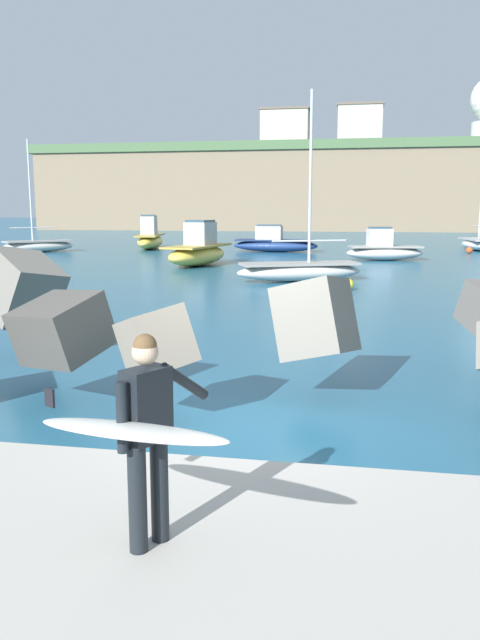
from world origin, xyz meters
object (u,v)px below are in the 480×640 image
(boat_near_centre, at_px, (38,245))
(boat_near_right, at_px, (480,244))
(boat_mid_right, at_px, (300,270))
(station_building_central, at_px, (360,126))
(boat_near_left, at_px, (274,243))
(boat_far_right, at_px, (384,250))
(mooring_buoy_middle, at_px, (348,285))
(surfer_with_board, at_px, (140,429))
(mooring_buoy_inner, at_px, (469,250))
(boat_far_left, at_px, (198,251))
(boat_mid_left, at_px, (150,238))
(station_building_east, at_px, (284,138))
(station_building_west, at_px, (286,130))

(boat_near_centre, height_order, boat_near_right, boat_near_centre)
(boat_near_right, distance_m, boat_mid_right, 25.25)
(station_building_central, bearing_deg, boat_near_left, -95.73)
(boat_far_right, height_order, station_building_central, station_building_central)
(boat_far_right, distance_m, mooring_buoy_middle, 14.95)
(boat_near_right, bearing_deg, boat_near_centre, -165.98)
(surfer_with_board, relative_size, mooring_buoy_inner, 4.54)
(boat_far_left, height_order, mooring_buoy_inner, boat_far_left)
(boat_mid_left, height_order, mooring_buoy_inner, boat_mid_left)
(boat_near_centre, bearing_deg, surfer_with_board, -61.30)
(boat_mid_right, xyz_separation_m, station_building_central, (1.92, 72.21, 14.40))
(station_building_east, bearing_deg, station_building_west, -79.59)
(boat_far_left, relative_size, mooring_buoy_inner, 12.96)
(boat_mid_right, relative_size, station_building_west, 1.02)
(boat_mid_left, bearing_deg, boat_far_right, -25.25)
(station_building_central, distance_m, station_building_east, 14.82)
(boat_far_left, xyz_separation_m, boat_far_right, (9.85, 5.44, -0.15))
(station_building_west, bearing_deg, boat_far_right, -78.33)
(boat_near_right, distance_m, mooring_buoy_inner, 3.93)
(boat_near_centre, height_order, boat_mid_right, boat_mid_right)
(station_building_central, bearing_deg, mooring_buoy_middle, -89.91)
(boat_near_left, xyz_separation_m, boat_mid_right, (3.48, -18.37, -0.13))
(boat_near_right, xyz_separation_m, boat_far_left, (-17.04, -16.09, 0.29))
(boat_mid_left, relative_size, boat_far_right, 1.38)
(boat_near_left, relative_size, mooring_buoy_middle, 13.67)
(boat_mid_right, bearing_deg, boat_far_left, 132.28)
(boat_mid_right, height_order, boat_far_left, boat_mid_right)
(boat_near_right, xyz_separation_m, mooring_buoy_middle, (-8.97, -25.49, -0.25))
(station_building_west, bearing_deg, boat_near_left, -84.17)
(mooring_buoy_middle, bearing_deg, station_building_west, 98.25)
(boat_near_left, relative_size, boat_far_right, 1.26)
(mooring_buoy_inner, distance_m, station_building_central, 55.72)
(station_building_central, bearing_deg, boat_mid_right, -91.53)
(surfer_with_board, distance_m, boat_mid_right, 22.21)
(boat_near_right, distance_m, boat_mid_left, 24.29)
(surfer_with_board, bearing_deg, station_building_central, 89.30)
(mooring_buoy_inner, bearing_deg, boat_near_left, -177.14)
(boat_far_right, bearing_deg, boat_mid_left, 154.75)
(mooring_buoy_inner, bearing_deg, station_building_east, 107.93)
(boat_near_centre, distance_m, mooring_buoy_middle, 28.07)
(surfer_with_board, height_order, boat_mid_left, boat_mid_left)
(mooring_buoy_inner, height_order, station_building_east, station_building_east)
(boat_near_right, bearing_deg, station_building_east, 110.13)
(boat_near_centre, relative_size, boat_far_right, 1.60)
(boat_far_left, xyz_separation_m, station_building_west, (-3.31, 69.20, 14.19))
(surfer_with_board, distance_m, boat_near_left, 40.78)
(surfer_with_board, xyz_separation_m, boat_near_left, (-4.25, 40.55, -0.67))
(surfer_with_board, height_order, station_building_central, station_building_central)
(mooring_buoy_middle, distance_m, station_building_west, 80.77)
(station_building_central, bearing_deg, boat_far_left, -96.92)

